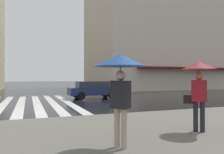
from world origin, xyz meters
name	(u,v)px	position (x,y,z in m)	size (l,w,h in m)	color
ground_plane	(25,112)	(0.00, 0.00, 0.00)	(220.00, 220.00, 0.00)	black
zebra_crossing	(13,104)	(4.00, 0.82, 0.00)	(13.00, 7.50, 0.01)	silver
haussmann_block_corner	(156,19)	(19.77, -20.07, 11.55)	(15.75, 21.10, 23.59)	beige
car_navy	(93,89)	(5.50, -5.10, 0.76)	(1.85, 4.10, 1.41)	navy
pedestrian_in_red_jacket	(199,77)	(-6.84, -4.63, 1.69)	(0.94, 0.94, 1.98)	maroon
pedestrian_approaching_kerb	(121,70)	(-7.38, -2.01, 1.85)	(1.15, 1.15, 2.03)	black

